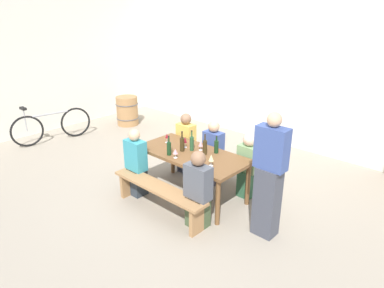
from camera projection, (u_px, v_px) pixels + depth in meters
ground_plane at (192, 195)px, 5.69m from camera, size 24.00×24.00×0.00m
back_wall at (293, 73)px, 7.27m from camera, size 14.00×0.20×3.20m
side_wall at (40, 66)px, 8.22m from camera, size 0.20×6.73×3.20m
tasting_table at (192, 158)px, 5.45m from camera, size 1.82×0.86×0.75m
bench_near at (158, 192)px, 5.06m from camera, size 1.72×0.30×0.45m
bench_far at (220, 162)px, 6.07m from camera, size 1.72×0.30×0.45m
wine_bottle_0 at (182, 144)px, 5.45m from camera, size 0.07×0.07×0.33m
wine_bottle_1 at (205, 147)px, 5.32m from camera, size 0.07×0.07×0.33m
wine_bottle_2 at (192, 143)px, 5.47m from camera, size 0.07×0.07×0.34m
wine_bottle_3 at (169, 148)px, 5.30m from camera, size 0.07×0.07×0.31m
wine_bottle_4 at (216, 146)px, 5.38m from camera, size 0.07×0.07×0.29m
wine_glass_0 at (167, 136)px, 5.79m from camera, size 0.06×0.06×0.16m
wine_glass_1 at (201, 144)px, 5.48m from camera, size 0.08×0.08×0.16m
wine_glass_2 at (175, 152)px, 5.20m from camera, size 0.08×0.08×0.15m
wine_glass_3 at (211, 158)px, 4.92m from camera, size 0.08×0.08×0.18m
wine_glass_4 at (185, 140)px, 5.59m from camera, size 0.06×0.06×0.18m
seated_guest_near_0 at (136, 164)px, 5.53m from camera, size 0.35×0.24×1.13m
seated_guest_near_1 at (198, 192)px, 4.69m from camera, size 0.37×0.24×1.14m
seated_guest_far_0 at (186, 144)px, 6.33m from camera, size 0.33×0.24×1.13m
seated_guest_far_1 at (213, 154)px, 5.92m from camera, size 0.34×0.24×1.13m
seated_guest_far_2 at (248, 166)px, 5.47m from camera, size 0.33×0.24×1.09m
standing_host at (269, 179)px, 4.42m from camera, size 0.41×0.24×1.72m
wine_barrel at (127, 111)px, 9.02m from camera, size 0.58×0.58×0.75m
parked_bicycle_0 at (52, 126)px, 7.86m from camera, size 0.37×1.77×0.90m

